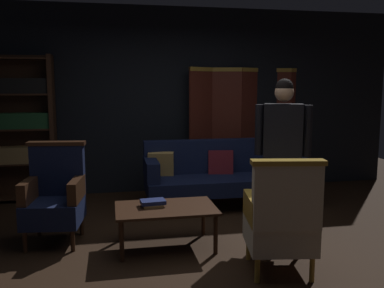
{
  "coord_description": "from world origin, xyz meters",
  "views": [
    {
      "loc": [
        -0.93,
        -3.92,
        1.64
      ],
      "look_at": [
        0.0,
        0.8,
        0.95
      ],
      "focal_mm": 38.87,
      "sensor_mm": 36.0,
      "label": 1
    }
  ],
  "objects_px": {
    "bookshelf": "(22,126)",
    "book_navy_cloth": "(153,202)",
    "armchair_gilt_accent": "(281,219)",
    "book_tan_leather": "(153,205)",
    "folding_screen": "(251,126)",
    "armchair_wing_left": "(55,196)",
    "velvet_couch": "(222,172)",
    "standing_figure": "(283,143)",
    "coffee_table": "(166,211)"
  },
  "relations": [
    {
      "from": "folding_screen",
      "to": "armchair_wing_left",
      "type": "relative_size",
      "value": 2.03
    },
    {
      "from": "bookshelf",
      "to": "armchair_wing_left",
      "type": "height_order",
      "value": "bookshelf"
    },
    {
      "from": "armchair_gilt_accent",
      "to": "book_tan_leather",
      "type": "xyz_separation_m",
      "value": [
        -1.02,
        0.84,
        -0.06
      ]
    },
    {
      "from": "folding_screen",
      "to": "book_tan_leather",
      "type": "height_order",
      "value": "folding_screen"
    },
    {
      "from": "coffee_table",
      "to": "standing_figure",
      "type": "height_order",
      "value": "standing_figure"
    },
    {
      "from": "armchair_gilt_accent",
      "to": "book_tan_leather",
      "type": "bearing_deg",
      "value": 140.7
    },
    {
      "from": "folding_screen",
      "to": "armchair_gilt_accent",
      "type": "distance_m",
      "value": 3.2
    },
    {
      "from": "coffee_table",
      "to": "velvet_couch",
      "type": "bearing_deg",
      "value": 54.87
    },
    {
      "from": "coffee_table",
      "to": "armchair_wing_left",
      "type": "bearing_deg",
      "value": 160.64
    },
    {
      "from": "velvet_couch",
      "to": "standing_figure",
      "type": "distance_m",
      "value": 1.44
    },
    {
      "from": "coffee_table",
      "to": "armchair_gilt_accent",
      "type": "distance_m",
      "value": 1.2
    },
    {
      "from": "folding_screen",
      "to": "velvet_couch",
      "type": "distance_m",
      "value": 1.28
    },
    {
      "from": "velvet_couch",
      "to": "armchair_wing_left",
      "type": "height_order",
      "value": "armchair_wing_left"
    },
    {
      "from": "velvet_couch",
      "to": "bookshelf",
      "type": "bearing_deg",
      "value": 164.69
    },
    {
      "from": "bookshelf",
      "to": "book_navy_cloth",
      "type": "xyz_separation_m",
      "value": [
        1.62,
        -2.05,
        -0.61
      ]
    },
    {
      "from": "bookshelf",
      "to": "coffee_table",
      "type": "xyz_separation_m",
      "value": [
        1.74,
        -2.1,
        -0.7
      ]
    },
    {
      "from": "book_navy_cloth",
      "to": "book_tan_leather",
      "type": "bearing_deg",
      "value": 0.0
    },
    {
      "from": "bookshelf",
      "to": "coffee_table",
      "type": "relative_size",
      "value": 2.05
    },
    {
      "from": "armchair_wing_left",
      "to": "standing_figure",
      "type": "bearing_deg",
      "value": -7.45
    },
    {
      "from": "folding_screen",
      "to": "bookshelf",
      "type": "xyz_separation_m",
      "value": [
        -3.43,
        -0.18,
        0.09
      ]
    },
    {
      "from": "bookshelf",
      "to": "standing_figure",
      "type": "xyz_separation_m",
      "value": [
        3.01,
        -2.02,
        -0.05
      ]
    },
    {
      "from": "velvet_couch",
      "to": "book_navy_cloth",
      "type": "distance_m",
      "value": 1.7
    },
    {
      "from": "velvet_couch",
      "to": "book_tan_leather",
      "type": "distance_m",
      "value": 1.7
    },
    {
      "from": "armchair_gilt_accent",
      "to": "folding_screen",
      "type": "bearing_deg",
      "value": 75.63
    },
    {
      "from": "book_tan_leather",
      "to": "book_navy_cloth",
      "type": "bearing_deg",
      "value": 0.0
    },
    {
      "from": "bookshelf",
      "to": "book_navy_cloth",
      "type": "bearing_deg",
      "value": -51.67
    },
    {
      "from": "book_tan_leather",
      "to": "velvet_couch",
      "type": "bearing_deg",
      "value": 50.44
    },
    {
      "from": "folding_screen",
      "to": "velvet_couch",
      "type": "bearing_deg",
      "value": -128.4
    },
    {
      "from": "folding_screen",
      "to": "armchair_gilt_accent",
      "type": "bearing_deg",
      "value": -104.37
    },
    {
      "from": "coffee_table",
      "to": "standing_figure",
      "type": "relative_size",
      "value": 0.59
    },
    {
      "from": "bookshelf",
      "to": "velvet_couch",
      "type": "bearing_deg",
      "value": -15.31
    },
    {
      "from": "velvet_couch",
      "to": "coffee_table",
      "type": "height_order",
      "value": "velvet_couch"
    },
    {
      "from": "bookshelf",
      "to": "book_tan_leather",
      "type": "relative_size",
      "value": 10.38
    },
    {
      "from": "folding_screen",
      "to": "book_navy_cloth",
      "type": "relative_size",
      "value": 8.64
    },
    {
      "from": "coffee_table",
      "to": "armchair_gilt_accent",
      "type": "height_order",
      "value": "armchair_gilt_accent"
    },
    {
      "from": "folding_screen",
      "to": "velvet_couch",
      "type": "xyz_separation_m",
      "value": [
        -0.73,
        -0.92,
        -0.53
      ]
    },
    {
      "from": "standing_figure",
      "to": "book_navy_cloth",
      "type": "relative_size",
      "value": 6.97
    },
    {
      "from": "folding_screen",
      "to": "velvet_couch",
      "type": "height_order",
      "value": "folding_screen"
    },
    {
      "from": "folding_screen",
      "to": "coffee_table",
      "type": "height_order",
      "value": "folding_screen"
    },
    {
      "from": "armchair_wing_left",
      "to": "standing_figure",
      "type": "relative_size",
      "value": 0.61
    },
    {
      "from": "velvet_couch",
      "to": "coffee_table",
      "type": "xyz_separation_m",
      "value": [
        -0.96,
        -1.36,
        -0.08
      ]
    },
    {
      "from": "armchair_gilt_accent",
      "to": "book_tan_leather",
      "type": "height_order",
      "value": "armchair_gilt_accent"
    },
    {
      "from": "bookshelf",
      "to": "folding_screen",
      "type": "bearing_deg",
      "value": 2.95
    },
    {
      "from": "bookshelf",
      "to": "velvet_couch",
      "type": "height_order",
      "value": "bookshelf"
    },
    {
      "from": "folding_screen",
      "to": "armchair_wing_left",
      "type": "bearing_deg",
      "value": -146.01
    },
    {
      "from": "velvet_couch",
      "to": "armchair_gilt_accent",
      "type": "relative_size",
      "value": 2.04
    },
    {
      "from": "standing_figure",
      "to": "book_navy_cloth",
      "type": "height_order",
      "value": "standing_figure"
    },
    {
      "from": "standing_figure",
      "to": "book_tan_leather",
      "type": "relative_size",
      "value": 8.62
    },
    {
      "from": "folding_screen",
      "to": "bookshelf",
      "type": "relative_size",
      "value": 1.03
    },
    {
      "from": "bookshelf",
      "to": "armchair_wing_left",
      "type": "relative_size",
      "value": 1.97
    }
  ]
}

